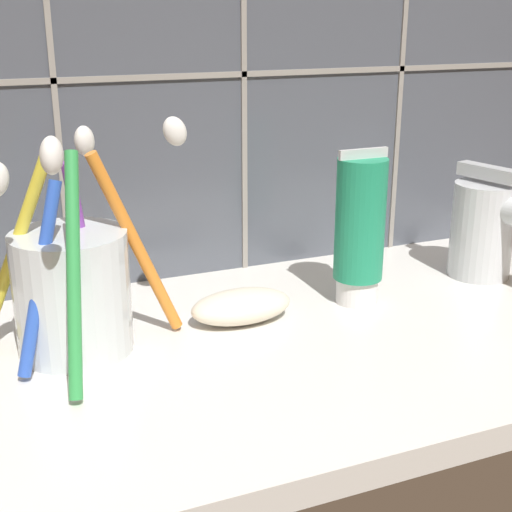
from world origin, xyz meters
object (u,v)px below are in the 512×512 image
(soap_bar, at_px, (241,306))
(toothpaste_tube, at_px, (360,229))
(toothbrush_cup, at_px, (72,285))
(sink_faucet, at_px, (491,226))

(soap_bar, bearing_deg, toothpaste_tube, 0.20)
(toothbrush_cup, xyz_separation_m, soap_bar, (0.13, 0.00, -0.04))
(sink_faucet, relative_size, soap_bar, 1.43)
(sink_faucet, distance_m, soap_bar, 0.25)
(toothbrush_cup, relative_size, sink_faucet, 1.48)
(toothbrush_cup, distance_m, sink_faucet, 0.38)
(toothpaste_tube, height_order, soap_bar, toothpaste_tube)
(sink_faucet, height_order, soap_bar, sink_faucet)
(toothpaste_tube, distance_m, soap_bar, 0.12)
(toothpaste_tube, relative_size, soap_bar, 1.59)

